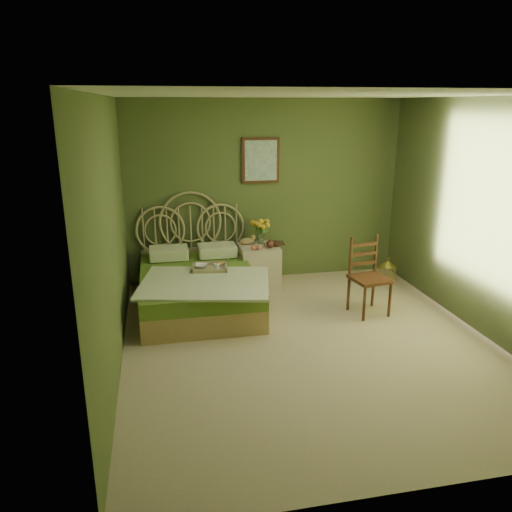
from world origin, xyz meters
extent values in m
plane|color=#CCB493|center=(0.00, 0.00, 0.00)|extent=(4.50, 4.50, 0.00)
plane|color=silver|center=(0.00, 0.00, 2.60)|extent=(4.50, 4.50, 0.00)
plane|color=#505B2F|center=(0.00, 2.25, 1.30)|extent=(4.00, 0.00, 4.00)
plane|color=#505B2F|center=(-2.00, 0.00, 1.30)|extent=(0.00, 4.50, 4.50)
plane|color=#505B2F|center=(2.00, 0.00, 1.30)|extent=(0.00, 4.50, 4.50)
cube|color=#3C2210|center=(-0.08, 2.23, 1.75)|extent=(0.54, 0.03, 0.64)
cube|color=silver|center=(-0.08, 2.21, 1.75)|extent=(0.46, 0.01, 0.56)
cube|color=tan|center=(-1.10, 1.23, 0.14)|extent=(1.43, 1.90, 0.29)
cube|color=#56872C|center=(-1.10, 1.23, 0.38)|extent=(1.43, 1.90, 0.19)
cube|color=white|center=(-1.05, 0.80, 0.49)|extent=(1.70, 1.43, 0.03)
cube|color=white|center=(-1.43, 1.90, 0.56)|extent=(0.52, 0.38, 0.15)
cube|color=white|center=(-0.77, 1.90, 0.56)|extent=(0.52, 0.38, 0.15)
cube|color=tan|center=(-0.94, 1.26, 0.50)|extent=(0.50, 0.41, 0.04)
ellipsoid|color=#B77A38|center=(-0.82, 1.35, 0.55)|extent=(0.12, 0.07, 0.05)
cube|color=beige|center=(-0.18, 1.86, 0.30)|extent=(0.54, 0.54, 0.60)
cylinder|color=silver|center=(-0.12, 1.99, 0.69)|extent=(0.10, 0.10, 0.18)
ellipsoid|color=tan|center=(-0.33, 1.97, 0.65)|extent=(0.21, 0.11, 0.10)
sphere|color=#DD6D56|center=(-0.29, 1.70, 0.63)|extent=(0.07, 0.07, 0.07)
sphere|color=#DD6D56|center=(-0.21, 1.68, 0.63)|extent=(0.07, 0.07, 0.07)
cube|color=#3C2210|center=(0.97, 0.63, 0.45)|extent=(0.49, 0.49, 0.04)
cylinder|color=#3C2210|center=(0.78, 0.45, 0.23)|extent=(0.04, 0.04, 0.45)
cylinder|color=#3C2210|center=(1.15, 0.45, 0.23)|extent=(0.04, 0.04, 0.45)
cylinder|color=#3C2210|center=(0.78, 0.81, 0.23)|extent=(0.04, 0.04, 0.45)
cylinder|color=#3C2210|center=(1.15, 0.81, 0.23)|extent=(0.04, 0.04, 0.45)
cube|color=#3C2210|center=(0.97, 0.81, 0.71)|extent=(0.37, 0.10, 0.50)
cylinder|color=gold|center=(1.70, 1.63, 0.01)|extent=(0.23, 0.23, 0.01)
cylinder|color=gold|center=(1.70, 1.63, 0.13)|extent=(0.23, 0.23, 0.25)
cone|color=gold|center=(1.70, 1.63, 0.30)|extent=(0.23, 0.23, 0.09)
imported|color=#381E0F|center=(0.00, 1.88, 0.61)|extent=(0.22, 0.26, 0.02)
imported|color=#472819|center=(0.00, 1.88, 0.63)|extent=(0.24, 0.28, 0.02)
imported|color=white|center=(-1.04, 1.31, 0.54)|extent=(0.20, 0.20, 0.04)
imported|color=white|center=(-0.86, 1.20, 0.55)|extent=(0.10, 0.10, 0.08)
camera|label=1|loc=(-1.56, -4.75, 2.52)|focal=35.00mm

